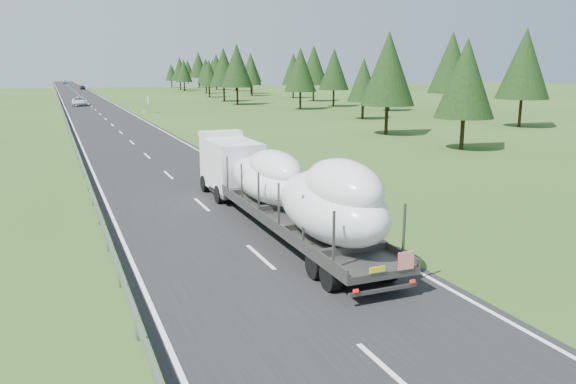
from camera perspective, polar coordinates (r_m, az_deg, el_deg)
name	(u,v)px	position (r m, az deg, el deg)	size (l,w,h in m)	color
ground	(390,373)	(14.17, 10.36, -17.66)	(400.00, 400.00, 0.00)	#2B4918
road_surface	(91,106)	(110.59, -19.36, 8.22)	(10.00, 400.00, 0.02)	black
guardrail	(60,104)	(110.30, -22.15, 8.30)	(0.10, 400.00, 0.76)	slate
marker_posts	(102,91)	(165.82, -18.39, 9.70)	(0.13, 350.08, 1.00)	silver
highway_sign	(148,102)	(91.40, -14.04, 8.91)	(0.08, 0.90, 2.60)	slate
tree_line_right	(303,68)	(111.73, 1.58, 12.45)	(27.97, 257.73, 12.35)	black
boat_truck	(282,185)	(24.29, -0.59, 0.75)	(2.95, 18.55, 4.05)	white
distant_van	(80,101)	(112.67, -20.40, 8.62)	(2.69, 5.84, 1.62)	silver
distant_car_dark	(82,87)	(194.55, -20.15, 9.95)	(1.63, 4.05, 1.38)	black
distant_car_blue	(65,82)	(267.02, -21.74, 10.35)	(1.51, 4.33, 1.43)	#192B46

